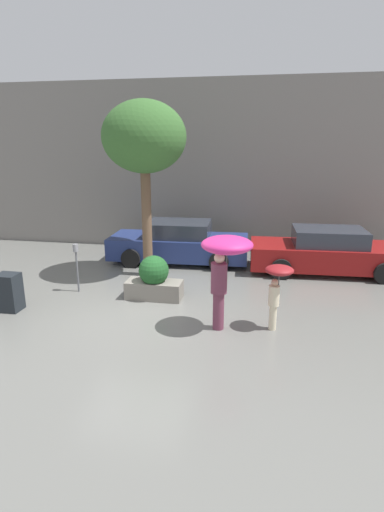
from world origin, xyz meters
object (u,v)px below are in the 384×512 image
at_px(parked_car_near, 179,243).
at_px(person_child, 277,282).
at_px(planter_box, 154,280).
at_px(street_tree, 144,139).
at_px(parked_car_far, 327,252).
at_px(person_adult, 225,256).
at_px(parking_meter, 76,258).
at_px(newspaper_box, 9,292).

bearing_deg(parked_car_near, person_child, -148.38).
height_order(planter_box, street_tree, street_tree).
height_order(person_child, parked_car_far, person_child).
distance_m(person_adult, parking_meter, 4.39).
height_order(parking_meter, newspaper_box, parking_meter).
bearing_deg(parking_meter, newspaper_box, -125.24).
xyz_separation_m(planter_box, person_child, (3.00, -1.25, 0.55)).
bearing_deg(parking_meter, planter_box, -2.70).
xyz_separation_m(planter_box, street_tree, (-0.68, 1.80, 3.45)).
xyz_separation_m(person_adult, person_child, (1.08, 0.22, -0.57)).
distance_m(parked_car_near, parked_car_far, 4.71).
distance_m(planter_box, street_tree, 3.94).
distance_m(planter_box, person_child, 3.30).
bearing_deg(newspaper_box, parked_car_far, 29.40).
distance_m(parked_car_far, street_tree, 6.39).
relative_size(person_child, parking_meter, 1.07).
distance_m(planter_box, parked_car_far, 5.54).
height_order(person_adult, newspaper_box, person_adult).
bearing_deg(person_child, planter_box, 120.58).
xyz_separation_m(person_child, parked_car_far, (1.63, 4.28, -0.42)).
relative_size(parked_car_far, parking_meter, 3.58).
xyz_separation_m(person_child, street_tree, (-3.69, 3.04, 2.90)).
distance_m(person_adult, parked_car_far, 5.34).
bearing_deg(newspaper_box, street_tree, 51.92).
bearing_deg(person_adult, parked_car_near, 119.51).
height_order(person_adult, person_child, person_adult).
relative_size(parking_meter, newspaper_box, 1.45).
relative_size(person_adult, person_child, 1.45).
height_order(person_adult, parking_meter, person_adult).
relative_size(parked_car_near, street_tree, 0.92).
bearing_deg(street_tree, parking_meter, -130.36).
bearing_deg(planter_box, parking_meter, 177.30).
bearing_deg(newspaper_box, person_adult, -1.30).
bearing_deg(street_tree, planter_box, -69.19).
bearing_deg(parked_car_far, street_tree, 100.87).
bearing_deg(parking_meter, parked_car_near, 57.50).
bearing_deg(person_adult, person_child, 18.65).
bearing_deg(planter_box, parked_car_far, 33.19).
relative_size(person_adult, street_tree, 0.41).
height_order(parked_car_near, street_tree, street_tree).
height_order(parked_car_near, parked_car_far, same).
relative_size(person_child, newspaper_box, 1.56).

